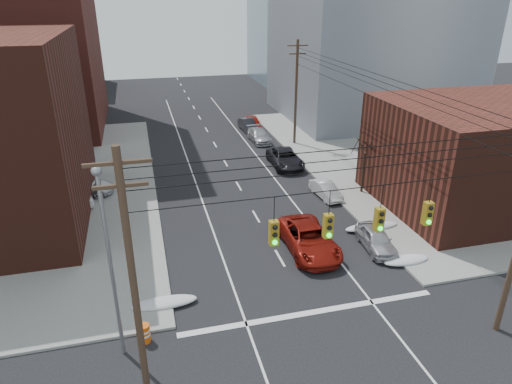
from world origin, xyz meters
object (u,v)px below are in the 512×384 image
red_pickup (309,239)px  parked_car_c (285,158)px  parked_car_f (248,125)px  parked_car_e (253,122)px  parked_car_a (376,239)px  parked_car_b (326,190)px  lot_car_b (83,187)px  lot_car_d (28,169)px  construction_barrel (144,333)px  lot_car_a (64,203)px  parked_car_d (259,135)px

red_pickup → parked_car_c: bearing=77.9°
parked_car_f → parked_car_e: bearing=47.2°
red_pickup → parked_car_a: size_ratio=1.48×
parked_car_b → lot_car_b: lot_car_b is taller
lot_car_d → construction_barrel: (9.38, -23.96, -0.37)m
lot_car_a → lot_car_d: lot_car_d is taller
lot_car_d → construction_barrel: 25.73m
parked_car_c → lot_car_a: parked_car_c is taller
parked_car_d → parked_car_e: (0.66, 5.54, 0.02)m
parked_car_a → lot_car_a: 22.89m
red_pickup → parked_car_e: bearing=83.2°
red_pickup → lot_car_b: bearing=139.6°
parked_car_b → parked_car_c: (-1.01, 7.68, 0.17)m
parked_car_e → lot_car_b: bearing=-134.7°
parked_car_c → lot_car_a: bearing=-163.0°
red_pickup → parked_car_d: size_ratio=1.28×
parked_car_e → lot_car_d: size_ratio=1.00×
lot_car_d → lot_car_b: bearing=-116.0°
parked_car_d → lot_car_d: 23.51m
parked_car_c → lot_car_b: 18.31m
lot_car_d → construction_barrel: bearing=-138.6°
parked_car_e → lot_car_a: 27.34m
lot_car_a → construction_barrel: (5.35, -15.76, -0.33)m
parked_car_e → construction_barrel: parked_car_e is taller
parked_car_d → parked_car_f: (-0.19, 4.51, 0.01)m
parked_car_b → lot_car_a: 20.38m
parked_car_a → parked_car_f: (-1.60, 28.81, -0.00)m
red_pickup → parked_car_d: 23.62m
parked_car_d → construction_barrel: 32.33m
parked_car_b → lot_car_b: (-19.13, 5.13, 0.21)m
lot_car_b → lot_car_d: (-5.14, 5.33, 0.03)m
parked_car_d → lot_car_b: size_ratio=0.98×
parked_car_b → parked_car_e: (-0.75, 21.42, 0.09)m
parked_car_d → lot_car_a: bearing=-145.8°
parked_car_a → lot_car_a: size_ratio=1.01×
lot_car_a → lot_car_d: bearing=15.7°
red_pickup → parked_car_d: (2.92, 23.44, -0.16)m
lot_car_b → construction_barrel: lot_car_b is taller
parked_car_d → parked_car_b: bearing=-86.6°
parked_car_b → construction_barrel: bearing=-143.2°
parked_car_b → parked_car_d: bearing=89.7°
parked_car_d → parked_car_f: size_ratio=1.12×
parked_car_a → parked_car_b: parked_car_a is taller
parked_car_f → red_pickup: bearing=-98.7°
parked_car_f → construction_barrel: bearing=-114.6°
parked_car_f → lot_car_b: bearing=-142.1°
parked_car_f → lot_car_a: size_ratio=1.04×
parked_car_b → red_pickup: bearing=-125.2°
parked_car_c → parked_car_f: (-0.59, 12.72, -0.09)m
lot_car_d → parked_car_e: bearing=-45.0°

